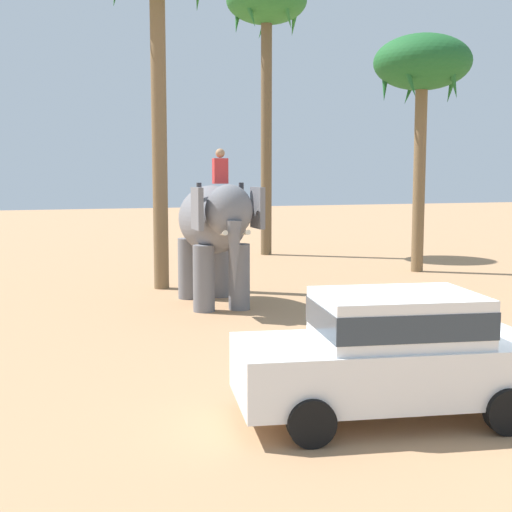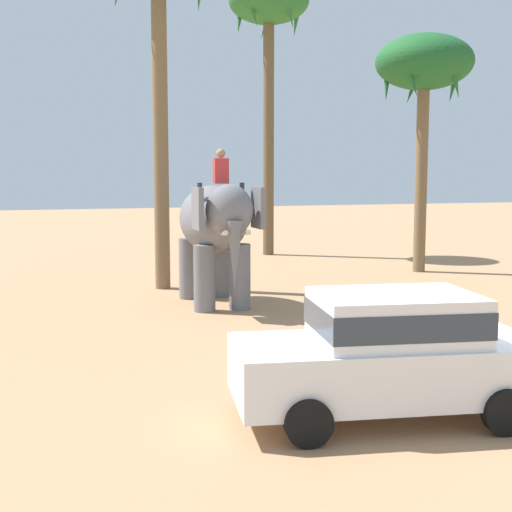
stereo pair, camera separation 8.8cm
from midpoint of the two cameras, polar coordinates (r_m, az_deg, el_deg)
The scene contains 5 objects.
ground_plane at distance 10.87m, azimuth 17.49°, elevation -11.15°, with size 120.00×120.00×0.00m, color tan.
car_sedan_foreground at distance 9.61m, azimuth 11.09°, elevation -7.55°, with size 4.34×2.42×1.70m.
elephant_with_mahout at distance 17.38m, azimuth -3.20°, elevation 2.43°, with size 1.73×3.90×3.88m.
palm_tree_behind_elephant at distance 24.37m, azimuth 13.66°, elevation 14.62°, with size 3.20×3.20×7.84m.
palm_tree_near_hut at distance 29.23m, azimuth 1.14°, elevation 19.20°, with size 3.20×3.20×11.00m.
Camera 2 is at (-6.27, -8.24, 3.27)m, focal length 49.04 mm.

